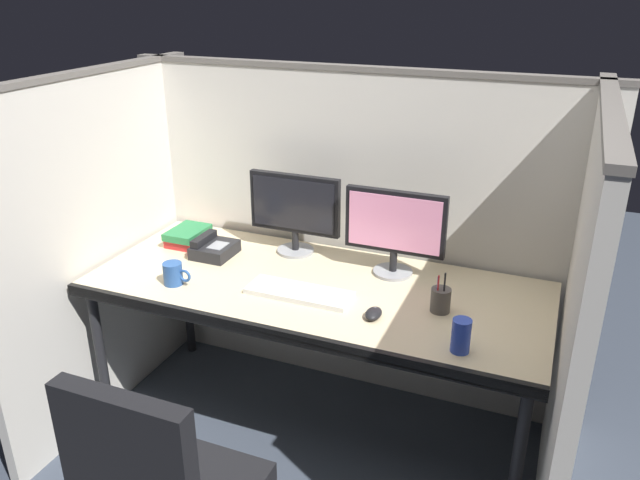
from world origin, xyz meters
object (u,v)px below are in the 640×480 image
(keyboard_main, at_px, (299,293))
(soda_can, at_px, (461,336))
(coffee_mug, at_px, (174,274))
(monitor_left, at_px, (295,208))
(desk_phone, at_px, (214,248))
(desk, at_px, (314,296))
(monitor_right, at_px, (395,227))
(pen_cup, at_px, (441,300))
(book_stack, at_px, (189,236))
(computer_mouse, at_px, (374,313))

(keyboard_main, height_order, soda_can, soda_can)
(coffee_mug, bearing_deg, keyboard_main, 11.41)
(monitor_left, height_order, desk_phone, monitor_left)
(desk, relative_size, soda_can, 15.57)
(desk_phone, bearing_deg, monitor_left, 27.58)
(monitor_right, bearing_deg, desk, -139.42)
(keyboard_main, xyz_separation_m, pen_cup, (0.55, 0.08, 0.04))
(keyboard_main, height_order, pen_cup, pen_cup)
(desk, xyz_separation_m, book_stack, (-0.73, 0.19, 0.09))
(computer_mouse, bearing_deg, monitor_left, 139.67)
(computer_mouse, xyz_separation_m, book_stack, (-1.04, 0.35, 0.02))
(monitor_right, bearing_deg, soda_can, -52.72)
(book_stack, bearing_deg, pen_cup, -9.26)
(desk, bearing_deg, keyboard_main, -102.34)
(desk_phone, bearing_deg, desk, -11.16)
(monitor_right, distance_m, pen_cup, 0.40)
(monitor_right, xyz_separation_m, desk_phone, (-0.82, -0.12, -0.18))
(monitor_left, height_order, computer_mouse, monitor_left)
(desk, distance_m, monitor_right, 0.44)
(monitor_right, height_order, keyboard_main, monitor_right)
(desk, distance_m, coffee_mug, 0.59)
(book_stack, xyz_separation_m, desk_phone, (0.19, -0.08, -0.00))
(pen_cup, distance_m, book_stack, 1.28)
(desk_phone, bearing_deg, computer_mouse, -17.48)
(coffee_mug, height_order, book_stack, coffee_mug)
(coffee_mug, relative_size, pen_cup, 0.75)
(pen_cup, bearing_deg, book_stack, 170.74)
(coffee_mug, height_order, soda_can, soda_can)
(computer_mouse, bearing_deg, pen_cup, 32.86)
(desk, xyz_separation_m, desk_phone, (-0.55, 0.11, 0.08))
(keyboard_main, xyz_separation_m, desk_phone, (-0.52, 0.21, 0.02))
(pen_cup, bearing_deg, keyboard_main, -171.34)
(coffee_mug, xyz_separation_m, pen_cup, (1.07, 0.19, 0.00))
(soda_can, bearing_deg, desk, 157.57)
(monitor_left, relative_size, monitor_right, 1.00)
(book_stack, distance_m, desk_phone, 0.20)
(pen_cup, height_order, book_stack, pen_cup)
(coffee_mug, distance_m, desk_phone, 0.32)
(monitor_left, relative_size, pen_cup, 2.55)
(desk, bearing_deg, monitor_right, 40.58)
(desk, relative_size, book_stack, 8.67)
(monitor_right, xyz_separation_m, coffee_mug, (-0.81, -0.44, -0.17))
(coffee_mug, height_order, desk_phone, coffee_mug)
(desk, height_order, computer_mouse, computer_mouse)
(computer_mouse, distance_m, desk_phone, 0.89)
(coffee_mug, relative_size, book_stack, 0.57)
(desk, height_order, keyboard_main, keyboard_main)
(book_stack, bearing_deg, desk_phone, -22.99)
(coffee_mug, relative_size, soda_can, 1.03)
(monitor_left, relative_size, computer_mouse, 4.48)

